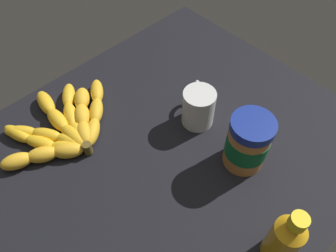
{
  "coord_description": "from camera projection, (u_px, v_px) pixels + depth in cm",
  "views": [
    {
      "loc": [
        30.8,
        30.35,
        62.62
      ],
      "look_at": [
        -0.52,
        -2.4,
        3.83
      ],
      "focal_mm": 35.72,
      "sensor_mm": 36.0,
      "label": 1
    }
  ],
  "objects": [
    {
      "name": "coffee_mug",
      "position": [
        198.0,
        107.0,
        0.77
      ],
      "size": [
        9.2,
        9.56,
        9.3
      ],
      "color": "silver",
      "rests_on": "ground_plane"
    },
    {
      "name": "peanut_butter_jar",
      "position": [
        248.0,
        143.0,
        0.68
      ],
      "size": [
        8.96,
        8.96,
        13.14
      ],
      "color": "#B27238",
      "rests_on": "ground_plane"
    },
    {
      "name": "banana_bunch",
      "position": [
        64.0,
        126.0,
        0.77
      ],
      "size": [
        31.97,
        23.38,
        3.66
      ],
      "color": "gold",
      "rests_on": "ground_plane"
    },
    {
      "name": "ground_plane",
      "position": [
        173.0,
        148.0,
        0.78
      ],
      "size": [
        81.57,
        73.11,
        3.88
      ],
      "primitive_type": "cube",
      "color": "black"
    },
    {
      "name": "honey_bottle",
      "position": [
        285.0,
        238.0,
        0.56
      ],
      "size": [
        5.44,
        5.44,
        15.26
      ],
      "color": "gold",
      "rests_on": "ground_plane"
    }
  ]
}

